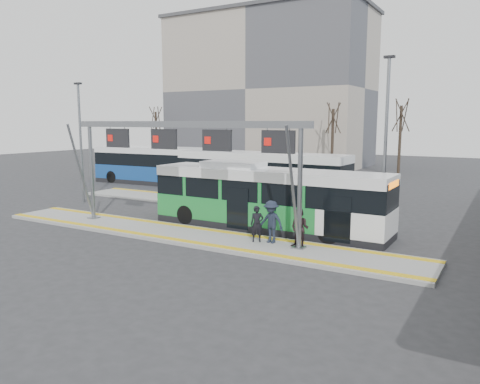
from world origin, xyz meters
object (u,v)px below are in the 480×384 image
object	(u,v)px
hero_bus	(267,199)
passenger_c	(271,222)
passenger_a	(257,224)
passenger_b	(300,228)
gantry	(183,144)

from	to	relation	value
hero_bus	passenger_c	xyz separation A→B (m)	(1.62, -2.80, -0.45)
passenger_a	passenger_c	size ratio (longest dim) A/B	0.86
hero_bus	passenger_b	world-z (taller)	hero_bus
gantry	passenger_a	xyz separation A→B (m)	(3.86, 0.09, -3.36)
hero_bus	passenger_b	xyz separation A→B (m)	(3.00, -2.91, -0.55)
passenger_a	gantry	bearing A→B (deg)	152.52
passenger_b	passenger_c	bearing A→B (deg)	176.62
gantry	passenger_b	size ratio (longest dim) A/B	7.95
hero_bus	passenger_c	world-z (taller)	hero_bus
gantry	hero_bus	bearing A→B (deg)	47.02
gantry	passenger_a	bearing A→B (deg)	1.32
hero_bus	passenger_c	size ratio (longest dim) A/B	6.59
hero_bus	passenger_a	xyz separation A→B (m)	(1.02, -2.96, -0.58)
passenger_a	passenger_c	xyz separation A→B (m)	(0.60, 0.16, 0.13)
passenger_c	passenger_a	bearing A→B (deg)	-158.77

